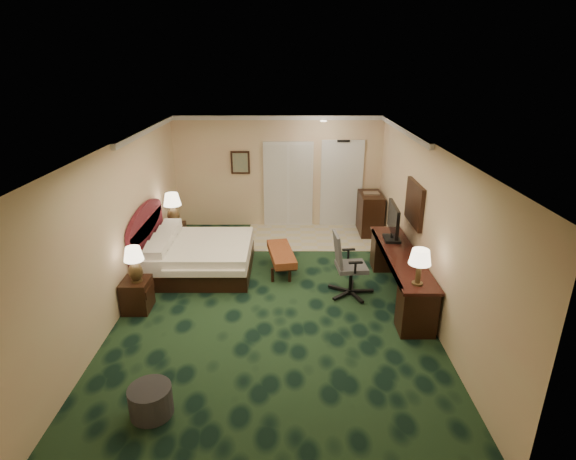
{
  "coord_description": "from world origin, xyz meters",
  "views": [
    {
      "loc": [
        0.23,
        -6.91,
        3.92
      ],
      "look_at": [
        0.24,
        0.6,
        1.05
      ],
      "focal_mm": 28.0,
      "sensor_mm": 36.0,
      "label": 1
    }
  ],
  "objects_px": {
    "bed": "(202,257)",
    "lamp_near": "(135,264)",
    "nightstand_far": "(174,238)",
    "nightstand_near": "(137,295)",
    "minibar": "(370,213)",
    "lamp_far": "(173,209)",
    "ottoman": "(151,401)",
    "tv": "(393,223)",
    "bed_bench": "(281,260)",
    "desk": "(399,275)",
    "desk_chair": "(352,264)"
  },
  "relations": [
    {
      "from": "lamp_far",
      "to": "bed_bench",
      "type": "height_order",
      "value": "lamp_far"
    },
    {
      "from": "lamp_near",
      "to": "desk_chair",
      "type": "xyz_separation_m",
      "value": [
        3.57,
        0.55,
        -0.26
      ]
    },
    {
      "from": "lamp_far",
      "to": "bed_bench",
      "type": "relative_size",
      "value": 0.57
    },
    {
      "from": "lamp_far",
      "to": "nightstand_near",
      "type": "bearing_deg",
      "value": -91.39
    },
    {
      "from": "desk",
      "to": "tv",
      "type": "distance_m",
      "value": 0.99
    },
    {
      "from": "bed_bench",
      "to": "ottoman",
      "type": "height_order",
      "value": "bed_bench"
    },
    {
      "from": "nightstand_near",
      "to": "lamp_far",
      "type": "relative_size",
      "value": 0.77
    },
    {
      "from": "lamp_far",
      "to": "desk_chair",
      "type": "bearing_deg",
      "value": -29.01
    },
    {
      "from": "lamp_far",
      "to": "ottoman",
      "type": "height_order",
      "value": "lamp_far"
    },
    {
      "from": "tv",
      "to": "desk",
      "type": "bearing_deg",
      "value": -84.89
    },
    {
      "from": "bed",
      "to": "lamp_far",
      "type": "bearing_deg",
      "value": 125.71
    },
    {
      "from": "bed",
      "to": "tv",
      "type": "distance_m",
      "value": 3.71
    },
    {
      "from": "bed",
      "to": "lamp_near",
      "type": "bearing_deg",
      "value": -118.1
    },
    {
      "from": "minibar",
      "to": "ottoman",
      "type": "bearing_deg",
      "value": -121.1
    },
    {
      "from": "ottoman",
      "to": "tv",
      "type": "bearing_deg",
      "value": 44.67
    },
    {
      "from": "lamp_far",
      "to": "lamp_near",
      "type": "bearing_deg",
      "value": -90.52
    },
    {
      "from": "nightstand_near",
      "to": "bed_bench",
      "type": "relative_size",
      "value": 0.44
    },
    {
      "from": "tv",
      "to": "desk_chair",
      "type": "relative_size",
      "value": 0.75
    },
    {
      "from": "nightstand_near",
      "to": "ottoman",
      "type": "distance_m",
      "value": 2.52
    },
    {
      "from": "nightstand_far",
      "to": "nightstand_near",
      "type": "bearing_deg",
      "value": -90.49
    },
    {
      "from": "lamp_near",
      "to": "minibar",
      "type": "relative_size",
      "value": 0.62
    },
    {
      "from": "bed",
      "to": "ottoman",
      "type": "height_order",
      "value": "bed"
    },
    {
      "from": "tv",
      "to": "desk_chair",
      "type": "distance_m",
      "value": 1.15
    },
    {
      "from": "nightstand_near",
      "to": "minibar",
      "type": "xyz_separation_m",
      "value": [
        4.46,
        3.56,
        0.21
      ]
    },
    {
      "from": "bed",
      "to": "minibar",
      "type": "xyz_separation_m",
      "value": [
        3.64,
        2.11,
        0.18
      ]
    },
    {
      "from": "nightstand_near",
      "to": "bed_bench",
      "type": "xyz_separation_m",
      "value": [
        2.37,
        1.51,
        -0.06
      ]
    },
    {
      "from": "bed",
      "to": "bed_bench",
      "type": "distance_m",
      "value": 1.56
    },
    {
      "from": "bed_bench",
      "to": "ottoman",
      "type": "bearing_deg",
      "value": -120.66
    },
    {
      "from": "bed",
      "to": "lamp_near",
      "type": "xyz_separation_m",
      "value": [
        -0.78,
        -1.46,
        0.54
      ]
    },
    {
      "from": "bed",
      "to": "desk",
      "type": "relative_size",
      "value": 0.7
    },
    {
      "from": "nightstand_far",
      "to": "tv",
      "type": "xyz_separation_m",
      "value": [
        4.4,
        -1.34,
        0.83
      ]
    },
    {
      "from": "nightstand_near",
      "to": "tv",
      "type": "relative_size",
      "value": 0.62
    },
    {
      "from": "tv",
      "to": "bed",
      "type": "bearing_deg",
      "value": 177.87
    },
    {
      "from": "desk",
      "to": "bed",
      "type": "bearing_deg",
      "value": 165.01
    },
    {
      "from": "lamp_near",
      "to": "tv",
      "type": "xyz_separation_m",
      "value": [
        4.38,
        1.15,
        0.29
      ]
    },
    {
      "from": "desk",
      "to": "minibar",
      "type": "xyz_separation_m",
      "value": [
        0.01,
        3.09,
        0.09
      ]
    },
    {
      "from": "nightstand_near",
      "to": "minibar",
      "type": "distance_m",
      "value": 5.71
    },
    {
      "from": "minibar",
      "to": "desk",
      "type": "bearing_deg",
      "value": -90.21
    },
    {
      "from": "lamp_near",
      "to": "desk",
      "type": "height_order",
      "value": "lamp_near"
    },
    {
      "from": "bed",
      "to": "lamp_far",
      "type": "distance_m",
      "value": 1.45
    },
    {
      "from": "nightstand_far",
      "to": "lamp_far",
      "type": "bearing_deg",
      "value": 30.26
    },
    {
      "from": "lamp_near",
      "to": "ottoman",
      "type": "distance_m",
      "value": 2.57
    },
    {
      "from": "bed",
      "to": "tv",
      "type": "height_order",
      "value": "tv"
    },
    {
      "from": "lamp_far",
      "to": "ottoman",
      "type": "bearing_deg",
      "value": -80.3
    },
    {
      "from": "bed_bench",
      "to": "nightstand_near",
      "type": "bearing_deg",
      "value": -157.23
    },
    {
      "from": "ottoman",
      "to": "minibar",
      "type": "distance_m",
      "value": 6.92
    },
    {
      "from": "lamp_far",
      "to": "tv",
      "type": "relative_size",
      "value": 0.8
    },
    {
      "from": "lamp_near",
      "to": "bed_bench",
      "type": "xyz_separation_m",
      "value": [
        2.34,
        1.53,
        -0.63
      ]
    },
    {
      "from": "ottoman",
      "to": "tv",
      "type": "distance_m",
      "value": 5.06
    },
    {
      "from": "ottoman",
      "to": "lamp_near",
      "type": "bearing_deg",
      "value": 110.05
    }
  ]
}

